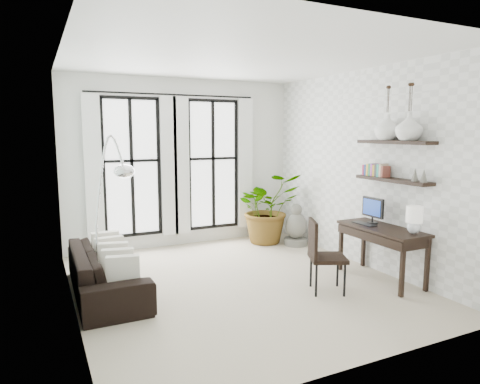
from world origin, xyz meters
TOP-DOWN VIEW (x-y plane):
  - floor at (0.00, 0.00)m, footprint 5.00×5.00m
  - ceiling at (0.00, 0.00)m, footprint 5.00×5.00m
  - wall_left at (-2.25, 0.00)m, footprint 0.00×5.00m
  - wall_right at (2.25, 0.00)m, footprint 0.00×5.00m
  - wall_back at (0.00, 2.50)m, footprint 4.50×0.00m
  - windows at (-0.20, 2.43)m, footprint 3.26×0.13m
  - wall_shelves at (2.11, -0.75)m, footprint 0.25×1.30m
  - sofa at (-1.80, 0.45)m, footprint 0.87×2.17m
  - throw_pillows at (-1.70, 0.45)m, footprint 0.40×1.52m
  - plant at (1.53, 1.90)m, footprint 1.34×1.19m
  - desk at (1.94, -0.83)m, footprint 0.58×1.37m
  - desk_chair at (0.88, -0.77)m, footprint 0.63×0.63m
  - arc_lamp at (-1.68, 0.49)m, footprint 0.71×0.32m
  - buddha at (1.93, 1.47)m, footprint 0.45×0.45m
  - vase_a at (2.11, -1.04)m, footprint 0.37×0.37m
  - vase_b at (2.11, -0.64)m, footprint 0.37×0.37m

SIDE VIEW (x-z plane):
  - floor at x=0.00m, z-range 0.00..0.00m
  - sofa at x=-1.80m, z-range 0.00..0.63m
  - buddha at x=1.93m, z-range -0.06..0.75m
  - throw_pillows at x=-1.70m, z-range 0.30..0.70m
  - desk_chair at x=0.88m, z-range 0.07..1.08m
  - plant at x=1.53m, z-range 0.00..1.40m
  - desk at x=1.94m, z-range 0.15..1.35m
  - arc_lamp at x=-1.68m, z-range 0.27..2.43m
  - windows at x=-0.20m, z-range 0.24..2.88m
  - wall_left at x=-2.25m, z-range -0.90..4.10m
  - wall_right at x=2.25m, z-range -0.90..4.10m
  - wall_back at x=0.00m, z-range -0.65..3.85m
  - wall_shelves at x=2.11m, z-range 1.43..2.03m
  - vase_a at x=2.11m, z-range 2.07..2.46m
  - vase_b at x=2.11m, z-range 2.07..2.46m
  - ceiling at x=0.00m, z-range 3.20..3.20m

